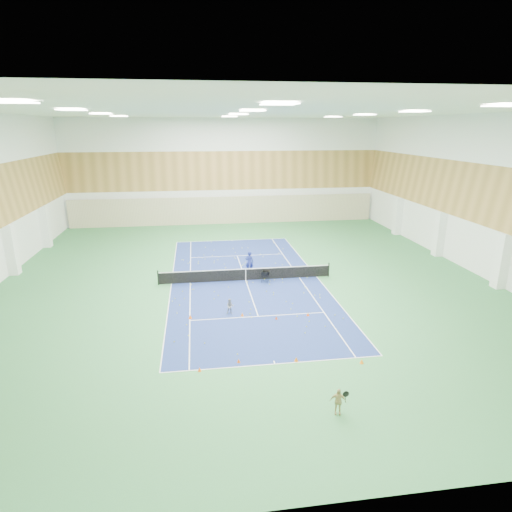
# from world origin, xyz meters

# --- Properties ---
(ground) EXTENTS (40.00, 40.00, 0.00)m
(ground) POSITION_xyz_m (0.00, 0.00, 0.00)
(ground) COLOR #327640
(ground) RESTS_ON ground
(room_shell) EXTENTS (36.00, 40.00, 12.00)m
(room_shell) POSITION_xyz_m (0.00, 0.00, 6.00)
(room_shell) COLOR white
(room_shell) RESTS_ON ground
(wood_cladding) EXTENTS (36.00, 40.00, 8.00)m
(wood_cladding) POSITION_xyz_m (0.00, 0.00, 8.00)
(wood_cladding) COLOR #AE8140
(wood_cladding) RESTS_ON room_shell
(ceiling_light_grid) EXTENTS (21.40, 25.40, 0.06)m
(ceiling_light_grid) POSITION_xyz_m (0.00, 0.00, 11.92)
(ceiling_light_grid) COLOR white
(ceiling_light_grid) RESTS_ON room_shell
(court_surface) EXTENTS (10.97, 23.77, 0.01)m
(court_surface) POSITION_xyz_m (0.00, 0.00, 0.01)
(court_surface) COLOR navy
(court_surface) RESTS_ON ground
(tennis_balls_scatter) EXTENTS (10.57, 22.77, 0.07)m
(tennis_balls_scatter) POSITION_xyz_m (0.00, 0.00, 0.05)
(tennis_balls_scatter) COLOR #C1CE23
(tennis_balls_scatter) RESTS_ON ground
(tennis_net) EXTENTS (12.80, 0.10, 1.10)m
(tennis_net) POSITION_xyz_m (0.00, 0.00, 0.55)
(tennis_net) COLOR black
(tennis_net) RESTS_ON ground
(back_curtain) EXTENTS (35.40, 0.16, 3.20)m
(back_curtain) POSITION_xyz_m (0.00, 19.75, 1.60)
(back_curtain) COLOR #C6B793
(back_curtain) RESTS_ON ground
(coach) EXTENTS (0.71, 0.53, 1.76)m
(coach) POSITION_xyz_m (0.50, 1.73, 0.88)
(coach) COLOR navy
(coach) RESTS_ON ground
(child_court) EXTENTS (0.49, 0.38, 0.97)m
(child_court) POSITION_xyz_m (-1.65, -5.75, 0.49)
(child_court) COLOR gray
(child_court) RESTS_ON ground
(child_apron) EXTENTS (0.71, 0.44, 1.13)m
(child_apron) POSITION_xyz_m (1.80, -15.89, 0.56)
(child_apron) COLOR tan
(child_apron) RESTS_ON ground
(ball_cart) EXTENTS (0.66, 0.66, 0.87)m
(ball_cart) POSITION_xyz_m (1.38, -0.60, 0.43)
(ball_cart) COLOR black
(ball_cart) RESTS_ON ground
(cone_svc_a) EXTENTS (0.23, 0.23, 0.25)m
(cone_svc_a) POSITION_xyz_m (-4.09, -6.11, 0.12)
(cone_svc_a) COLOR #F0580C
(cone_svc_a) RESTS_ON ground
(cone_svc_b) EXTENTS (0.19, 0.19, 0.21)m
(cone_svc_b) POSITION_xyz_m (-0.95, -6.19, 0.11)
(cone_svc_b) COLOR orange
(cone_svc_b) RESTS_ON ground
(cone_svc_c) EXTENTS (0.18, 0.18, 0.19)m
(cone_svc_c) POSITION_xyz_m (1.01, -6.93, 0.10)
(cone_svc_c) COLOR red
(cone_svc_c) RESTS_ON ground
(cone_svc_d) EXTENTS (0.20, 0.20, 0.22)m
(cone_svc_d) POSITION_xyz_m (3.01, -6.73, 0.11)
(cone_svc_d) COLOR #F64D0C
(cone_svc_d) RESTS_ON ground
(cone_base_a) EXTENTS (0.18, 0.18, 0.20)m
(cone_base_a) POSITION_xyz_m (-3.63, -11.98, 0.10)
(cone_base_a) COLOR #FA5E0D
(cone_base_a) RESTS_ON ground
(cone_base_b) EXTENTS (0.18, 0.18, 0.19)m
(cone_base_b) POSITION_xyz_m (-1.73, -11.48, 0.10)
(cone_base_b) COLOR #D8520B
(cone_base_b) RESTS_ON ground
(cone_base_c) EXTENTS (0.22, 0.22, 0.24)m
(cone_base_c) POSITION_xyz_m (1.08, -11.77, 0.12)
(cone_base_c) COLOR #D8630B
(cone_base_c) RESTS_ON ground
(cone_base_d) EXTENTS (0.20, 0.20, 0.22)m
(cone_base_d) POSITION_xyz_m (4.20, -12.40, 0.11)
(cone_base_d) COLOR orange
(cone_base_d) RESTS_ON ground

